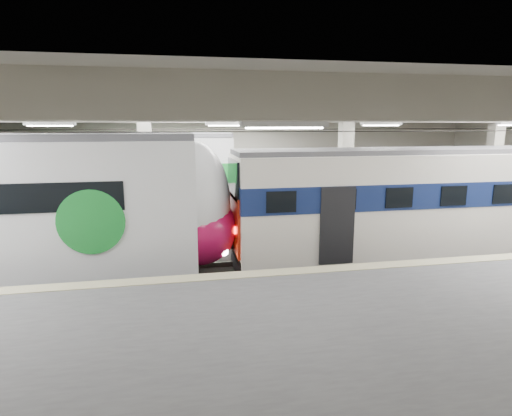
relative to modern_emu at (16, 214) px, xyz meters
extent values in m
cube|color=black|center=(6.69, 0.00, -2.34)|extent=(36.00, 24.00, 0.10)
cube|color=silver|center=(6.69, 0.00, 3.26)|extent=(36.00, 24.00, 0.20)
cube|color=beige|center=(6.69, 10.00, 0.46)|extent=(30.00, 0.10, 5.50)
cube|color=beige|center=(6.69, -10.00, 0.46)|extent=(30.00, 0.10, 5.50)
cube|color=#515254|center=(6.69, -6.50, -1.74)|extent=(30.00, 7.00, 1.10)
cube|color=#BFB687|center=(6.69, -3.25, -1.18)|extent=(30.00, 0.50, 0.02)
cube|color=beige|center=(3.69, 3.00, 0.46)|extent=(0.50, 0.50, 5.50)
cube|color=beige|center=(11.69, 3.00, 0.46)|extent=(0.50, 0.50, 5.50)
cube|color=beige|center=(18.69, 3.00, 0.46)|extent=(0.50, 0.50, 5.50)
cube|color=beige|center=(6.69, 0.00, 2.96)|extent=(30.00, 18.00, 0.50)
cube|color=#59544C|center=(6.69, 0.00, -2.21)|extent=(30.00, 1.52, 0.16)
cube|color=#59544C|center=(6.69, 5.50, -2.21)|extent=(30.00, 1.52, 0.16)
cylinder|color=black|center=(6.69, 0.00, 2.41)|extent=(30.00, 0.03, 0.03)
cylinder|color=black|center=(6.69, 5.50, 2.41)|extent=(30.00, 0.03, 0.03)
cube|color=white|center=(6.69, -2.00, 2.63)|extent=(26.00, 8.40, 0.12)
ellipsoid|color=white|center=(5.31, 0.00, 0.19)|extent=(2.34, 2.89, 3.89)
ellipsoid|color=#AE0E44|center=(5.43, 0.00, -0.68)|extent=(2.48, 2.95, 2.38)
cylinder|color=#1A9332|center=(2.40, -1.50, -0.01)|extent=(1.83, 0.06, 1.83)
cube|color=white|center=(12.70, 0.00, -0.07)|extent=(12.12, 2.66, 3.45)
cube|color=navy|center=(12.70, 0.00, 0.34)|extent=(12.16, 2.72, 0.84)
cube|color=#B6220C|center=(6.60, 0.00, -0.55)|extent=(0.08, 2.26, 1.90)
cube|color=black|center=(6.60, 0.00, 0.90)|extent=(0.08, 2.13, 1.24)
cube|color=#4C4C51|center=(12.70, 0.00, 1.74)|extent=(12.12, 2.07, 0.16)
cube|color=black|center=(12.70, 0.00, -1.94)|extent=(12.12, 1.86, 0.70)
cube|color=white|center=(0.09, 5.50, 0.14)|extent=(14.40, 3.56, 3.88)
cube|color=#1A9332|center=(0.09, 5.50, 0.65)|extent=(14.44, 3.62, 0.82)
cube|color=#4C4C51|center=(0.09, 5.50, 2.18)|extent=(14.38, 3.05, 0.16)
cube|color=black|center=(0.09, 5.50, -1.99)|extent=(14.39, 3.25, 0.60)
camera|label=1|loc=(4.67, -13.66, 2.68)|focal=30.00mm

